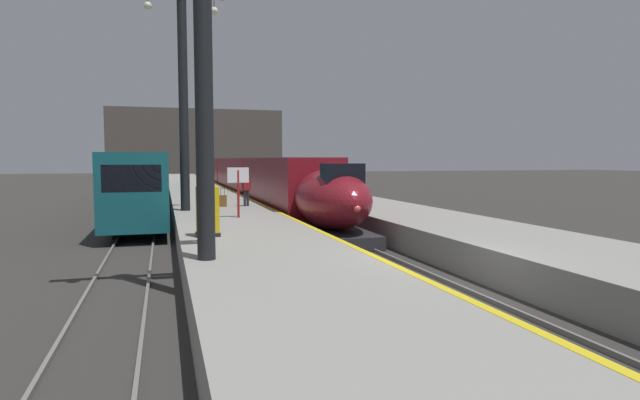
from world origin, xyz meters
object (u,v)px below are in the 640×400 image
station_column_mid (183,80)px  passenger_mid_platform (207,190)px  regional_train_adjacent (146,178)px  departure_info_board (238,182)px  station_column_near (205,15)px  highspeed_train_main (233,174)px  passenger_near_edge (246,187)px  rolling_suitcase (223,201)px  ticket_machine_yellow (208,213)px

station_column_mid → passenger_mid_platform: size_ratio=6.19×
regional_train_adjacent → departure_info_board: 18.60m
station_column_near → highspeed_train_main: bearing=82.1°
highspeed_train_main → station_column_mid: bearing=-101.5°
highspeed_train_main → regional_train_adjacent: regional_train_adjacent is taller
highspeed_train_main → station_column_mid: station_column_mid is taller
passenger_near_edge → rolling_suitcase: passenger_near_edge is taller
station_column_near → passenger_mid_platform: size_ratio=5.75×
passenger_near_edge → ticket_machine_yellow: passenger_near_edge is taller
highspeed_train_main → departure_info_board: 32.95m
highspeed_train_main → ticket_machine_yellow: highspeed_train_main is taller
highspeed_train_main → station_column_mid: size_ratio=7.17×
regional_train_adjacent → rolling_suitcase: (4.14, -12.76, -0.77)m
passenger_near_edge → passenger_mid_platform: same height
ticket_machine_yellow → departure_info_board: bearing=71.8°
station_column_near → passenger_mid_platform: bearing=85.7°
station_column_mid → passenger_near_edge: size_ratio=6.19×
highspeed_train_main → station_column_mid: 29.98m
regional_train_adjacent → rolling_suitcase: size_ratio=37.27×
highspeed_train_main → departure_info_board: (-3.87, -32.72, 0.58)m
regional_train_adjacent → passenger_mid_platform: bearing=-77.5°
ticket_machine_yellow → station_column_near: bearing=-94.2°
ticket_machine_yellow → departure_info_board: departure_info_board is taller
highspeed_train_main → regional_train_adjacent: 16.71m
station_column_mid → ticket_machine_yellow: bearing=-87.8°
regional_train_adjacent → passenger_near_edge: size_ratio=21.66×
highspeed_train_main → passenger_near_edge: 27.52m
highspeed_train_main → departure_info_board: highspeed_train_main is taller
regional_train_adjacent → station_column_near: 27.77m
highspeed_train_main → station_column_near: station_column_near is taller
passenger_mid_platform → rolling_suitcase: 2.06m
passenger_near_edge → passenger_mid_platform: 2.74m
station_column_near → departure_info_board: size_ratio=4.58×
station_column_near → ticket_machine_yellow: bearing=85.8°
departure_info_board → station_column_mid: bearing=118.1°
rolling_suitcase → station_column_near: bearing=-97.4°
station_column_near → station_column_mid: station_column_mid is taller
station_column_mid → ticket_machine_yellow: station_column_mid is taller
station_column_mid → rolling_suitcase: (1.94, 1.54, -5.89)m
regional_train_adjacent → rolling_suitcase: 13.44m
rolling_suitcase → ticket_machine_yellow: 10.59m
passenger_mid_platform → departure_info_board: departure_info_board is taller
passenger_mid_platform → ticket_machine_yellow: 8.79m
regional_train_adjacent → departure_info_board: (4.23, -18.11, 0.43)m
station_column_near → passenger_near_edge: 15.61m
passenger_near_edge → rolling_suitcase: (-1.23, 0.01, -0.69)m
ticket_machine_yellow → passenger_mid_platform: bearing=85.7°
highspeed_train_main → ticket_machine_yellow: 38.25m
passenger_near_edge → passenger_mid_platform: bearing=-141.8°
ticket_machine_yellow → departure_info_board: size_ratio=0.75×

